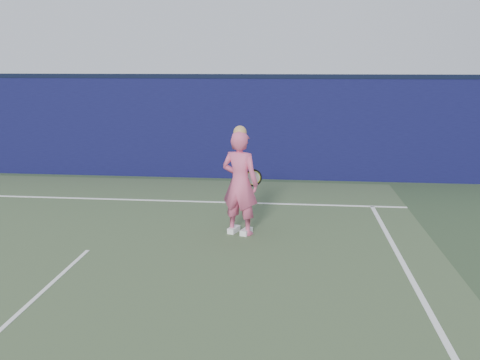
# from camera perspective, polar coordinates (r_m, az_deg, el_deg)

# --- Properties ---
(ground) EXTENTS (80.00, 80.00, 0.00)m
(ground) POSITION_cam_1_polar(r_m,az_deg,el_deg) (7.52, -19.63, -10.24)
(ground) COLOR #2F4228
(ground) RESTS_ON ground
(backstop_wall) EXTENTS (24.00, 0.40, 2.50)m
(backstop_wall) POSITION_cam_1_polar(r_m,az_deg,el_deg) (13.18, -7.96, 5.83)
(backstop_wall) COLOR #0C0C36
(backstop_wall) RESTS_ON ground
(wall_cap) EXTENTS (24.00, 0.42, 0.10)m
(wall_cap) POSITION_cam_1_polar(r_m,az_deg,el_deg) (13.09, -8.14, 11.48)
(wall_cap) COLOR black
(wall_cap) RESTS_ON backstop_wall
(player) EXTENTS (0.76, 0.62, 1.87)m
(player) POSITION_cam_1_polar(r_m,az_deg,el_deg) (8.55, -0.00, -0.32)
(player) COLOR #D8547D
(player) RESTS_ON ground
(racket) EXTENTS (0.58, 0.16, 0.31)m
(racket) POSITION_cam_1_polar(r_m,az_deg,el_deg) (8.96, 1.31, 0.22)
(racket) COLOR black
(racket) RESTS_ON ground
(court_lines) EXTENTS (11.00, 12.04, 0.01)m
(court_lines) POSITION_cam_1_polar(r_m,az_deg,el_deg) (7.25, -20.76, -11.13)
(court_lines) COLOR white
(court_lines) RESTS_ON court_surface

